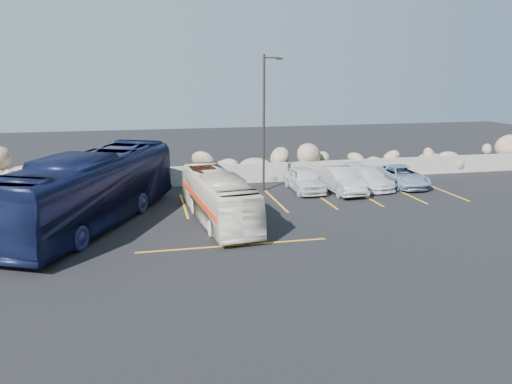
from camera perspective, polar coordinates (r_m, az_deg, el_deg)
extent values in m
plane|color=black|center=(20.80, 0.27, -6.11)|extent=(90.00, 90.00, 0.00)
cube|color=gray|center=(32.05, -4.52, 1.98)|extent=(60.00, 0.40, 1.20)
cube|color=gold|center=(27.08, -8.22, -1.56)|extent=(0.12, 5.00, 0.01)
cube|color=gold|center=(27.90, 2.27, -0.98)|extent=(0.12, 5.00, 0.01)
cube|color=gold|center=(28.70, 7.49, -0.68)|extent=(0.12, 5.00, 0.01)
cube|color=gold|center=(29.67, 12.21, -0.40)|extent=(0.12, 5.00, 0.01)
cube|color=gold|center=(30.84, 16.61, -0.14)|extent=(0.12, 5.00, 0.01)
cube|color=gold|center=(32.17, 20.66, 0.10)|extent=(0.12, 5.00, 0.01)
cube|color=gold|center=(20.80, -2.56, -6.11)|extent=(8.00, 0.12, 0.01)
cylinder|color=#2B2927|center=(29.56, 0.90, 7.72)|extent=(0.14, 0.14, 8.00)
cylinder|color=#2B2927|center=(29.53, 1.81, 15.09)|extent=(0.90, 0.08, 0.08)
cube|color=#2B2927|center=(29.64, 2.68, 14.98)|extent=(0.35, 0.18, 0.12)
imported|color=silver|center=(23.88, -4.35, -0.62)|extent=(2.78, 8.56, 2.34)
imported|color=#101636|center=(24.24, -18.32, 0.27)|extent=(7.86, 12.43, 3.45)
imported|color=silver|center=(30.13, 5.55, 1.44)|extent=(1.69, 4.19, 1.43)
imported|color=#B3B3B8|center=(30.12, 9.66, 1.35)|extent=(1.81, 4.56, 1.47)
imported|color=silver|center=(31.64, 12.62, 1.61)|extent=(2.21, 4.55, 1.27)
imported|color=#7F95B4|center=(32.70, 16.34, 1.77)|extent=(2.19, 4.60, 1.27)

